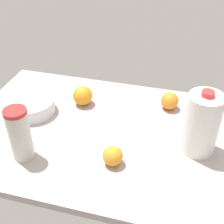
% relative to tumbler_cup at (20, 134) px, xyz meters
% --- Properties ---
extents(countertop, '(1.20, 0.76, 0.03)m').
position_rel_tumbler_cup_xyz_m(countertop, '(-0.27, -0.21, -0.12)').
color(countertop, '#AB9F9F').
rests_on(countertop, ground).
extents(tumbler_cup, '(0.08, 0.08, 0.20)m').
position_rel_tumbler_cup_xyz_m(tumbler_cup, '(0.00, 0.00, 0.00)').
color(tumbler_cup, beige).
rests_on(tumbler_cup, countertop).
extents(milk_jug, '(0.12, 0.12, 0.25)m').
position_rel_tumbler_cup_xyz_m(milk_jug, '(-0.60, -0.20, 0.02)').
color(milk_jug, white).
rests_on(milk_jug, countertop).
extents(mixing_bowl, '(0.19, 0.19, 0.06)m').
position_rel_tumbler_cup_xyz_m(mixing_bowl, '(0.10, -0.26, -0.07)').
color(mixing_bowl, silver).
rests_on(mixing_bowl, countertop).
extents(orange_by_jug, '(0.08, 0.08, 0.08)m').
position_rel_tumbler_cup_xyz_m(orange_by_jug, '(-0.47, -0.44, -0.06)').
color(orange_by_jug, orange).
rests_on(orange_by_jug, countertop).
extents(orange_far_back, '(0.07, 0.07, 0.07)m').
position_rel_tumbler_cup_xyz_m(orange_far_back, '(-0.32, -0.05, -0.07)').
color(orange_far_back, orange).
rests_on(orange_far_back, countertop).
extents(orange_loose, '(0.09, 0.09, 0.09)m').
position_rel_tumbler_cup_xyz_m(orange_loose, '(-0.09, -0.37, -0.06)').
color(orange_loose, orange).
rests_on(orange_loose, countertop).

